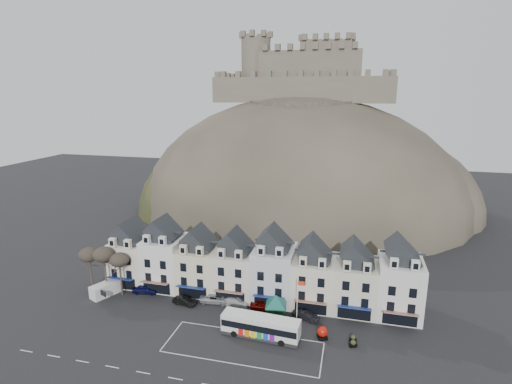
% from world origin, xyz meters
% --- Properties ---
extents(ground, '(300.00, 300.00, 0.00)m').
position_xyz_m(ground, '(0.00, 0.00, 0.00)').
color(ground, black).
rests_on(ground, ground).
extents(coach_bay_markings, '(22.00, 7.50, 0.01)m').
position_xyz_m(coach_bay_markings, '(2.00, 1.25, 0.00)').
color(coach_bay_markings, silver).
rests_on(coach_bay_markings, ground).
extents(townhouse_terrace, '(54.40, 9.35, 11.80)m').
position_xyz_m(townhouse_terrace, '(0.15, 15.97, 5.30)').
color(townhouse_terrace, white).
rests_on(townhouse_terrace, ground).
extents(castle_hill, '(100.00, 76.00, 68.00)m').
position_xyz_m(castle_hill, '(1.25, 68.95, 0.11)').
color(castle_hill, '#38342B').
rests_on(castle_hill, ground).
extents(castle, '(50.20, 22.20, 22.00)m').
position_xyz_m(castle, '(0.51, 75.93, 40.19)').
color(castle, '#63574B').
rests_on(castle, ground).
extents(tree_left_far, '(3.61, 3.61, 8.24)m').
position_xyz_m(tree_left_far, '(-29.00, 10.50, 6.90)').
color(tree_left_far, '#362E22').
rests_on(tree_left_far, ground).
extents(tree_left_mid, '(3.78, 3.78, 8.64)m').
position_xyz_m(tree_left_mid, '(-26.00, 10.50, 7.24)').
color(tree_left_mid, '#362E22').
rests_on(tree_left_mid, ground).
extents(tree_left_near, '(3.43, 3.43, 7.84)m').
position_xyz_m(tree_left_near, '(-23.00, 10.50, 6.55)').
color(tree_left_near, '#362E22').
rests_on(tree_left_near, ground).
extents(bus, '(11.70, 3.48, 3.26)m').
position_xyz_m(bus, '(3.79, 4.24, 1.80)').
color(bus, '#262628').
rests_on(bus, ground).
extents(bus_shelter, '(6.39, 6.39, 4.10)m').
position_xyz_m(bus_shelter, '(5.00, 9.50, 3.18)').
color(bus_shelter, black).
rests_on(bus_shelter, ground).
extents(red_buoy, '(1.69, 1.69, 1.92)m').
position_xyz_m(red_buoy, '(12.61, 6.00, 0.98)').
color(red_buoy, black).
rests_on(red_buoy, ground).
extents(flagpole, '(1.13, 0.12, 7.82)m').
position_xyz_m(flagpole, '(8.59, 8.22, 4.47)').
color(flagpole, silver).
rests_on(flagpole, ground).
extents(white_van, '(3.95, 5.35, 2.24)m').
position_xyz_m(white_van, '(-25.72, 9.50, 1.12)').
color(white_van, white).
rests_on(white_van, ground).
extents(planter_west, '(1.19, 0.93, 1.06)m').
position_xyz_m(planter_west, '(17.00, 5.10, 0.51)').
color(planter_west, black).
rests_on(planter_west, ground).
extents(planter_east, '(1.07, 0.74, 0.98)m').
position_xyz_m(planter_east, '(16.97, 6.40, 0.47)').
color(planter_east, black).
rests_on(planter_east, ground).
extents(car_navy, '(4.74, 2.45, 1.54)m').
position_xyz_m(car_navy, '(-19.27, 12.00, 0.77)').
color(car_navy, '#0C0E3F').
rests_on(car_navy, ground).
extents(car_black, '(4.27, 2.02, 1.35)m').
position_xyz_m(car_black, '(-10.80, 9.97, 0.68)').
color(car_black, black).
rests_on(car_black, ground).
extents(car_silver, '(5.42, 3.06, 1.45)m').
position_xyz_m(car_silver, '(-6.03, 12.00, 0.73)').
color(car_silver, '#ADB0B5').
rests_on(car_silver, ground).
extents(car_white, '(4.77, 2.12, 1.36)m').
position_xyz_m(car_white, '(-2.38, 12.00, 0.68)').
color(car_white, silver).
rests_on(car_white, ground).
extents(car_maroon, '(4.37, 1.87, 1.47)m').
position_xyz_m(car_maroon, '(2.45, 11.60, 0.74)').
color(car_maroon, '#560604').
rests_on(car_maroon, ground).
extents(car_charcoal, '(4.48, 2.74, 1.39)m').
position_xyz_m(car_charcoal, '(9.62, 10.46, 0.70)').
color(car_charcoal, black).
rests_on(car_charcoal, ground).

